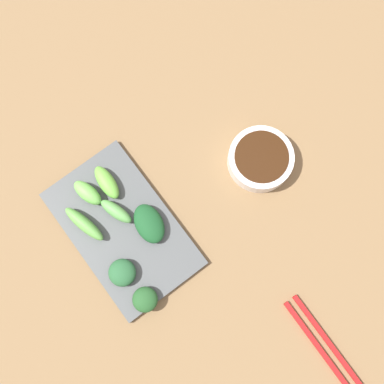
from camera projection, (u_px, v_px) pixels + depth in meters
tabletop at (177, 207)px, 0.89m from camera, size 2.10×2.10×0.02m
sauce_bowl at (260, 159)px, 0.88m from camera, size 0.12×0.12×0.04m
serving_plate at (123, 229)px, 0.87m from camera, size 0.17×0.29×0.01m
broccoli_stalk_0 at (116, 211)px, 0.85m from camera, size 0.04×0.07×0.03m
broccoli_stalk_1 at (107, 182)px, 0.87m from camera, size 0.03×0.07×0.03m
broccoli_leafy_2 at (122, 273)px, 0.83m from camera, size 0.05×0.05×0.03m
broccoli_stalk_3 at (88, 193)px, 0.86m from camera, size 0.04×0.07×0.03m
broccoli_stalk_4 at (84, 224)px, 0.85m from camera, size 0.04×0.09×0.03m
broccoli_leafy_5 at (145, 300)px, 0.82m from camera, size 0.05×0.05×0.03m
broccoli_leafy_6 at (150, 225)px, 0.85m from camera, size 0.06×0.08×0.03m
chopsticks at (330, 354)px, 0.83m from camera, size 0.03×0.23×0.01m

